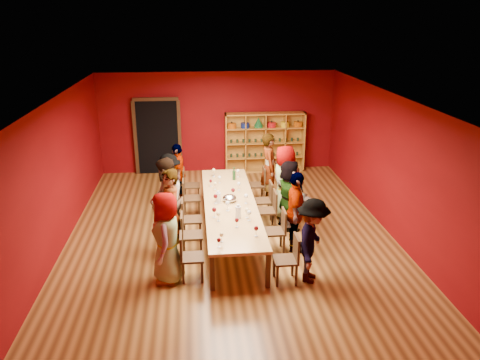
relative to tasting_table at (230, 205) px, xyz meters
name	(u,v)px	position (x,y,z in m)	size (l,w,h in m)	color
room_shell	(230,170)	(0.00, 0.00, 0.80)	(7.10, 9.10, 3.04)	brown
tasting_table	(230,205)	(0.00, 0.00, 0.00)	(1.10, 4.50, 0.75)	#AC8247
doorway	(158,137)	(-1.80, 4.43, 0.42)	(1.40, 0.17, 2.30)	black
shelving_unit	(265,139)	(1.40, 4.32, 0.28)	(2.40, 0.40, 1.80)	#B77C29
chair_person_left_0	(188,254)	(-0.91, -1.74, -0.20)	(0.42, 0.42, 0.89)	black
person_left_0	(166,238)	(-1.27, -1.74, 0.15)	(0.83, 0.45, 1.69)	#C1818B
chair_person_left_1	(188,232)	(-0.91, -0.84, -0.20)	(0.42, 0.42, 0.89)	black
person_left_1	(170,214)	(-1.24, -0.84, 0.21)	(0.66, 0.49, 1.82)	black
chair_person_left_2	(188,217)	(-0.91, -0.09, -0.20)	(0.42, 0.42, 0.89)	black
person_left_2	(166,200)	(-1.35, -0.09, 0.20)	(0.88, 0.48, 1.80)	#C48389
chair_person_left_3	(188,196)	(-0.91, 1.12, -0.20)	(0.42, 0.42, 0.89)	black
person_left_3	(170,186)	(-1.33, 1.12, 0.07)	(1.00, 0.41, 1.54)	#CB888D
chair_person_left_4	(188,183)	(-0.91, 2.00, -0.20)	(0.42, 0.42, 0.89)	black
person_left_4	(178,173)	(-1.16, 2.00, 0.07)	(0.91, 0.41, 1.55)	silver
chair_person_right_0	(290,257)	(0.91, -2.00, -0.20)	(0.42, 0.42, 0.89)	black
person_right_0	(312,241)	(1.30, -2.00, 0.09)	(1.02, 0.42, 1.57)	#CD8990
chair_person_right_1	(278,228)	(0.91, -0.84, -0.20)	(0.42, 0.42, 0.89)	black
person_right_1	(296,212)	(1.25, -0.84, 0.14)	(0.98, 0.45, 1.68)	silver
chair_person_right_2	(270,208)	(0.91, 0.21, -0.20)	(0.42, 0.42, 0.89)	black
person_right_2	(289,195)	(1.33, 0.21, 0.10)	(1.48, 0.43, 1.59)	#4F4F54
chair_person_right_3	(266,198)	(0.91, 0.80, -0.20)	(0.42, 0.42, 0.89)	black
person_right_3	(285,182)	(1.34, 0.80, 0.18)	(0.86, 0.47, 1.76)	#5E81C1
chair_person_right_4	(260,182)	(0.91, 1.88, -0.20)	(0.42, 0.42, 0.89)	black
person_right_4	(269,168)	(1.15, 1.88, 0.19)	(0.65, 0.47, 1.78)	silver
wine_glass_0	(211,181)	(-0.37, 1.04, 0.18)	(0.07, 0.07, 0.18)	silver
wine_glass_1	(222,235)	(-0.30, -1.80, 0.19)	(0.07, 0.07, 0.18)	silver
wine_glass_2	(220,178)	(-0.15, 1.25, 0.19)	(0.08, 0.08, 0.19)	silver
wine_glass_3	(215,184)	(-0.28, 0.83, 0.18)	(0.07, 0.07, 0.18)	silver
wine_glass_4	(215,197)	(-0.31, -0.01, 0.21)	(0.09, 0.09, 0.22)	silver
wine_glass_5	(246,196)	(0.33, -0.08, 0.21)	(0.09, 0.09, 0.22)	silver
wine_glass_6	(238,171)	(0.33, 1.65, 0.19)	(0.08, 0.08, 0.20)	silver
wine_glass_7	(214,171)	(-0.27, 1.71, 0.21)	(0.09, 0.09, 0.22)	silver
wine_glass_8	(214,171)	(-0.26, 1.78, 0.19)	(0.08, 0.08, 0.19)	silver
wine_glass_9	(247,211)	(0.27, -0.82, 0.21)	(0.09, 0.09, 0.21)	silver
wine_glass_10	(214,210)	(-0.38, -0.74, 0.21)	(0.09, 0.09, 0.22)	silver
wine_glass_11	(239,184)	(0.26, 0.72, 0.20)	(0.08, 0.08, 0.20)	silver
wine_glass_12	(233,191)	(0.09, 0.31, 0.21)	(0.09, 0.09, 0.22)	silver
wine_glass_13	(219,240)	(-0.36, -1.99, 0.18)	(0.07, 0.07, 0.18)	silver
wine_glass_14	(249,213)	(0.30, -0.95, 0.21)	(0.09, 0.09, 0.22)	silver
wine_glass_15	(218,214)	(-0.30, -0.92, 0.20)	(0.08, 0.08, 0.20)	silver
wine_glass_16	(228,204)	(-0.09, -0.43, 0.21)	(0.09, 0.09, 0.22)	silver
wine_glass_17	(256,229)	(0.34, -1.64, 0.20)	(0.08, 0.08, 0.21)	silver
wine_glass_18	(237,221)	(0.03, -1.23, 0.19)	(0.08, 0.08, 0.19)	silver
spittoon_bowl	(230,198)	(-0.01, 0.07, 0.12)	(0.31, 0.31, 0.17)	#BABCC1
carafe_a	(218,197)	(-0.25, 0.02, 0.17)	(0.11, 0.11, 0.27)	silver
carafe_b	(238,212)	(0.10, -0.81, 0.18)	(0.12, 0.12, 0.29)	silver
wine_bottle	(234,175)	(0.21, 1.45, 0.17)	(0.08, 0.08, 0.32)	#14391A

